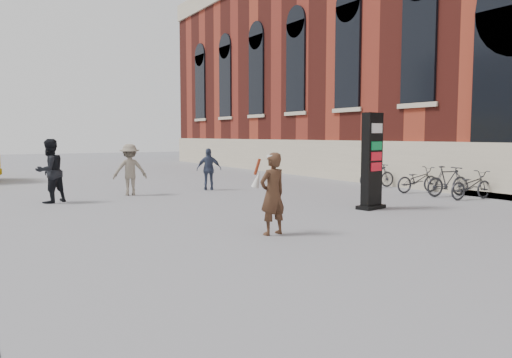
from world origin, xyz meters
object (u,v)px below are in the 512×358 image
woman (272,193)px  bike_4 (471,185)px  pedestrian_a (50,171)px  pedestrian_b (130,170)px  bike_7 (377,175)px  info_pylon (372,161)px  bike_5 (448,181)px  pedestrian_c (209,169)px  bike_6 (417,180)px

woman → bike_4: 8.62m
woman → pedestrian_a: pedestrian_a is taller
pedestrian_b → bike_7: bearing=177.5°
info_pylon → bike_4: info_pylon is taller
info_pylon → woman: (-4.27, -1.68, -0.46)m
pedestrian_b → bike_5: bearing=159.9°
pedestrian_c → bike_5: 8.36m
pedestrian_c → bike_7: pedestrian_c is taller
bike_4 → bike_5: (0.00, 0.89, 0.06)m
woman → bike_6: bearing=-163.4°
info_pylon → bike_4: size_ratio=1.53×
info_pylon → pedestrian_c: size_ratio=1.70×
woman → pedestrian_b: size_ratio=0.97×
pedestrian_b → bike_7: (9.04, -2.32, -0.39)m
info_pylon → pedestrian_a: 9.44m
bike_6 → pedestrian_a: bearing=80.3°
bike_4 → pedestrian_c: bearing=46.5°
bike_4 → bike_6: bike_6 is taller
bike_4 → bike_6: (0.00, 2.18, 0.00)m
pedestrian_b → bike_4: (9.04, -6.53, -0.41)m
pedestrian_a → bike_4: 13.04m
pedestrian_b → bike_7: pedestrian_b is taller
info_pylon → bike_7: (4.19, 4.17, -0.84)m
pedestrian_c → info_pylon: bearing=129.1°
bike_7 → pedestrian_c: bearing=75.8°
info_pylon → pedestrian_a: info_pylon is taller
info_pylon → bike_5: size_ratio=1.55×
pedestrian_c → bike_7: (6.05, -2.44, -0.30)m
bike_5 → pedestrian_b: bearing=66.3°
bike_5 → woman: bearing=114.9°
pedestrian_c → bike_6: size_ratio=0.89×
bike_6 → bike_4: bearing=-172.5°
info_pylon → woman: bearing=-170.7°
woman → bike_4: bearing=-176.8°
bike_4 → bike_6: size_ratio=0.99×
pedestrian_b → pedestrian_c: size_ratio=1.12×
woman → bike_7: woman is taller
pedestrian_a → bike_6: (11.67, -3.61, -0.50)m
woman → bike_5: woman is taller
info_pylon → pedestrian_a: size_ratio=1.37×
woman → bike_7: bearing=-153.1°
info_pylon → pedestrian_a: (-7.49, 5.75, -0.36)m
bike_5 → bike_6: 1.29m
bike_4 → pedestrian_a: bearing=67.8°
pedestrian_a → bike_7: 11.79m
pedestrian_c → bike_7: 6.53m
woman → pedestrian_b: 8.19m
woman → pedestrian_c: woman is taller
info_pylon → pedestrian_b: size_ratio=1.52×
woman → bike_5: 8.83m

